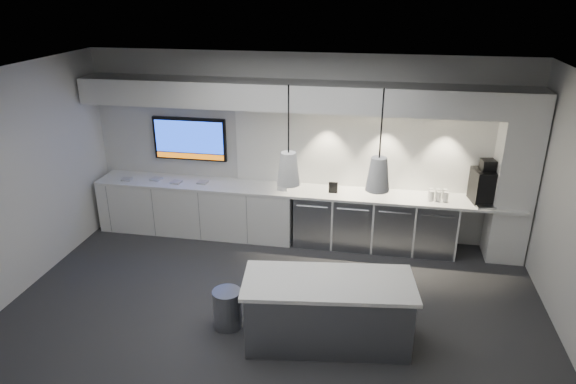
% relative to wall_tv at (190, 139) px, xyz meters
% --- Properties ---
extents(floor, '(7.00, 7.00, 0.00)m').
position_rel_wall_tv_xyz_m(floor, '(1.90, -2.45, -1.56)').
color(floor, '#2E2E30').
rests_on(floor, ground).
extents(ceiling, '(7.00, 7.00, 0.00)m').
position_rel_wall_tv_xyz_m(ceiling, '(1.90, -2.45, 1.44)').
color(ceiling, black).
rests_on(ceiling, wall_back).
extents(wall_back, '(7.00, 0.00, 7.00)m').
position_rel_wall_tv_xyz_m(wall_back, '(1.90, 0.05, -0.06)').
color(wall_back, silver).
rests_on(wall_back, floor).
extents(wall_front, '(7.00, 0.00, 7.00)m').
position_rel_wall_tv_xyz_m(wall_front, '(1.90, -4.95, -0.06)').
color(wall_front, silver).
rests_on(wall_front, floor).
extents(wall_left, '(0.00, 7.00, 7.00)m').
position_rel_wall_tv_xyz_m(wall_left, '(-1.60, -2.45, -0.06)').
color(wall_left, silver).
rests_on(wall_left, floor).
extents(back_counter, '(6.80, 0.65, 0.04)m').
position_rel_wall_tv_xyz_m(back_counter, '(1.90, -0.27, -0.68)').
color(back_counter, white).
rests_on(back_counter, left_base_cabinets).
extents(left_base_cabinets, '(3.30, 0.63, 0.86)m').
position_rel_wall_tv_xyz_m(left_base_cabinets, '(0.15, -0.27, -1.13)').
color(left_base_cabinets, white).
rests_on(left_base_cabinets, floor).
extents(fridge_unit_a, '(0.60, 0.61, 0.85)m').
position_rel_wall_tv_xyz_m(fridge_unit_a, '(2.15, -0.27, -1.13)').
color(fridge_unit_a, gray).
rests_on(fridge_unit_a, floor).
extents(fridge_unit_b, '(0.60, 0.61, 0.85)m').
position_rel_wall_tv_xyz_m(fridge_unit_b, '(2.78, -0.27, -1.13)').
color(fridge_unit_b, gray).
rests_on(fridge_unit_b, floor).
extents(fridge_unit_c, '(0.60, 0.61, 0.85)m').
position_rel_wall_tv_xyz_m(fridge_unit_c, '(3.41, -0.27, -1.13)').
color(fridge_unit_c, gray).
rests_on(fridge_unit_c, floor).
extents(fridge_unit_d, '(0.60, 0.61, 0.85)m').
position_rel_wall_tv_xyz_m(fridge_unit_d, '(4.04, -0.27, -1.13)').
color(fridge_unit_d, gray).
rests_on(fridge_unit_d, floor).
extents(backsplash, '(4.60, 0.03, 1.30)m').
position_rel_wall_tv_xyz_m(backsplash, '(3.10, 0.03, -0.01)').
color(backsplash, white).
rests_on(backsplash, wall_back).
extents(soffit, '(6.90, 0.60, 0.40)m').
position_rel_wall_tv_xyz_m(soffit, '(1.90, -0.25, 0.84)').
color(soffit, white).
rests_on(soffit, wall_back).
extents(column, '(0.55, 0.55, 2.60)m').
position_rel_wall_tv_xyz_m(column, '(5.10, -0.25, -0.26)').
color(column, white).
rests_on(column, floor).
extents(wall_tv, '(1.25, 0.07, 0.72)m').
position_rel_wall_tv_xyz_m(wall_tv, '(0.00, 0.00, 0.00)').
color(wall_tv, black).
rests_on(wall_tv, wall_back).
extents(island, '(2.04, 1.08, 0.83)m').
position_rel_wall_tv_xyz_m(island, '(2.65, -2.80, -1.14)').
color(island, gray).
rests_on(island, floor).
extents(bin, '(0.45, 0.45, 0.50)m').
position_rel_wall_tv_xyz_m(bin, '(1.41, -2.72, -1.31)').
color(bin, gray).
rests_on(bin, floor).
extents(coffee_machine, '(0.43, 0.58, 0.66)m').
position_rel_wall_tv_xyz_m(coffee_machine, '(4.70, -0.25, -0.39)').
color(coffee_machine, black).
rests_on(coffee_machine, back_counter).
extents(sign_black, '(0.14, 0.02, 0.18)m').
position_rel_wall_tv_xyz_m(sign_black, '(2.44, -0.32, -0.57)').
color(sign_black, black).
rests_on(sign_black, back_counter).
extents(sign_white, '(0.18, 0.06, 0.14)m').
position_rel_wall_tv_xyz_m(sign_white, '(1.64, -0.37, -0.59)').
color(sign_white, white).
rests_on(sign_white, back_counter).
extents(cup_cluster, '(0.29, 0.18, 0.16)m').
position_rel_wall_tv_xyz_m(cup_cluster, '(4.04, -0.31, -0.58)').
color(cup_cluster, white).
rests_on(cup_cluster, back_counter).
extents(tray_a, '(0.18, 0.18, 0.02)m').
position_rel_wall_tv_xyz_m(tray_a, '(-1.02, -0.37, -0.65)').
color(tray_a, '#B2B2B2').
rests_on(tray_a, back_counter).
extents(tray_b, '(0.18, 0.18, 0.02)m').
position_rel_wall_tv_xyz_m(tray_b, '(-0.54, -0.27, -0.65)').
color(tray_b, '#B2B2B2').
rests_on(tray_b, back_counter).
extents(tray_c, '(0.18, 0.18, 0.02)m').
position_rel_wall_tv_xyz_m(tray_c, '(-0.15, -0.35, -0.65)').
color(tray_c, '#B2B2B2').
rests_on(tray_c, back_counter).
extents(tray_d, '(0.17, 0.17, 0.02)m').
position_rel_wall_tv_xyz_m(tray_d, '(0.28, -0.28, -0.65)').
color(tray_d, '#B2B2B2').
rests_on(tray_d, back_counter).
extents(pendant_left, '(0.25, 0.25, 1.05)m').
position_rel_wall_tv_xyz_m(pendant_left, '(2.18, -2.80, 0.59)').
color(pendant_left, white).
rests_on(pendant_left, ceiling).
extents(pendant_right, '(0.25, 0.25, 1.05)m').
position_rel_wall_tv_xyz_m(pendant_right, '(3.11, -2.80, 0.59)').
color(pendant_right, white).
rests_on(pendant_right, ceiling).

